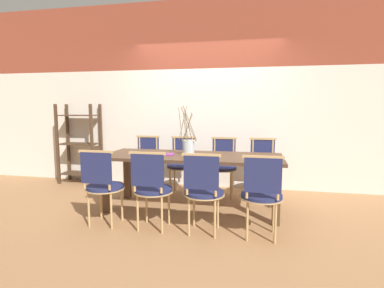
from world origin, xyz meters
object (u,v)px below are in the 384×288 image
dining_table (192,163)px  book_stack (166,154)px  chair_far_center (223,164)px  vase_centerpiece (188,147)px  chair_near_center (203,189)px  shelving_rack (80,144)px

dining_table → book_stack: 0.36m
chair_far_center → vase_centerpiece: size_ratio=1.38×
dining_table → chair_near_center: (0.28, -0.75, -0.15)m
chair_near_center → vase_centerpiece: 0.88m
dining_table → chair_near_center: bearing=-69.6°
shelving_rack → chair_near_center: bearing=-34.6°
chair_near_center → shelving_rack: bearing=145.4°
book_stack → vase_centerpiece: bearing=5.2°
chair_far_center → dining_table: bearing=65.5°
dining_table → shelving_rack: shelving_rack is taller
vase_centerpiece → chair_near_center: bearing=-66.1°
chair_far_center → shelving_rack: 2.69m
dining_table → book_stack: book_stack is taller
dining_table → shelving_rack: bearing=155.8°
chair_far_center → chair_near_center: bearing=87.6°
chair_near_center → chair_far_center: size_ratio=1.00×
chair_far_center → vase_centerpiece: bearing=63.2°
dining_table → chair_far_center: bearing=65.5°
dining_table → book_stack: (-0.34, -0.04, 0.11)m
dining_table → vase_centerpiece: (-0.05, -0.02, 0.22)m
chair_far_center → shelving_rack: size_ratio=0.63×
vase_centerpiece → dining_table: bearing=18.4°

